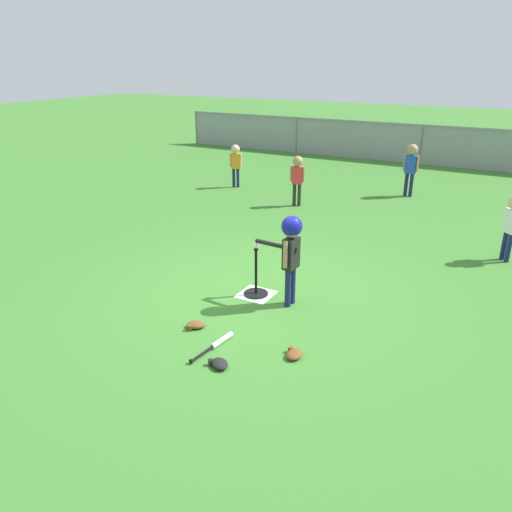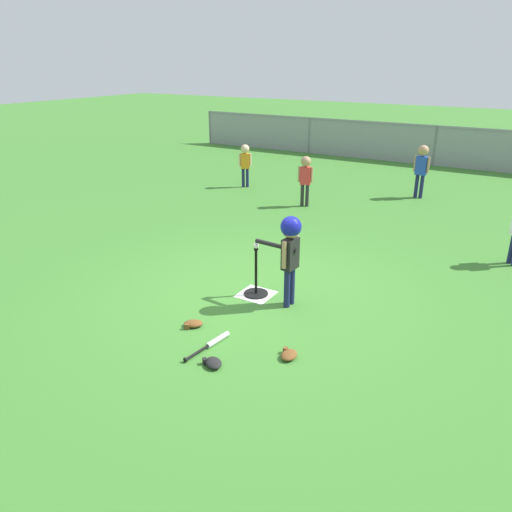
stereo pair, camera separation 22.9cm
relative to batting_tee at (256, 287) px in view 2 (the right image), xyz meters
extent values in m
plane|color=#3D7A2D|center=(0.01, 0.06, -0.10)|extent=(60.00, 60.00, 0.00)
cube|color=white|center=(0.00, 0.00, -0.10)|extent=(0.44, 0.44, 0.01)
cylinder|color=black|center=(0.00, 0.00, -0.09)|extent=(0.32, 0.32, 0.03)
cylinder|color=black|center=(0.00, 0.00, 0.24)|extent=(0.04, 0.04, 0.63)
cylinder|color=black|center=(0.00, 0.00, 0.54)|extent=(0.06, 0.06, 0.02)
sphere|color=white|center=(0.00, 0.00, 0.59)|extent=(0.07, 0.07, 0.07)
cylinder|color=#191E4C|center=(0.51, -0.10, 0.15)|extent=(0.08, 0.08, 0.50)
cylinder|color=#191E4C|center=(0.52, 0.01, 0.15)|extent=(0.08, 0.08, 0.50)
cube|color=black|center=(0.51, -0.04, 0.60)|extent=(0.15, 0.23, 0.39)
cylinder|color=tan|center=(0.50, -0.18, 0.63)|extent=(0.06, 0.06, 0.34)
cylinder|color=tan|center=(0.53, 0.10, 0.63)|extent=(0.06, 0.06, 0.34)
sphere|color=tan|center=(0.51, -0.04, 0.92)|extent=(0.22, 0.22, 0.22)
sphere|color=#141999|center=(0.51, -0.04, 0.94)|extent=(0.26, 0.26, 0.26)
cylinder|color=black|center=(0.30, -0.03, 0.66)|extent=(0.60, 0.10, 0.06)
cylinder|color=#191E4C|center=(0.63, 6.10, 0.16)|extent=(0.08, 0.08, 0.52)
cylinder|color=#191E4C|center=(0.52, 6.11, 0.16)|extent=(0.08, 0.08, 0.52)
cube|color=#2347B7|center=(0.57, 6.10, 0.62)|extent=(0.24, 0.16, 0.41)
cylinder|color=tan|center=(0.72, 6.09, 0.65)|extent=(0.06, 0.06, 0.35)
cylinder|color=tan|center=(0.43, 6.12, 0.65)|extent=(0.06, 0.06, 0.35)
sphere|color=tan|center=(0.57, 6.10, 0.95)|extent=(0.23, 0.23, 0.23)
cylinder|color=#262626|center=(-1.26, 4.18, 0.13)|extent=(0.07, 0.07, 0.47)
cylinder|color=#262626|center=(-1.36, 4.15, 0.13)|extent=(0.07, 0.07, 0.47)
cube|color=red|center=(-1.31, 4.17, 0.55)|extent=(0.24, 0.18, 0.37)
cylinder|color=tan|center=(-1.19, 4.21, 0.58)|extent=(0.05, 0.05, 0.31)
cylinder|color=tan|center=(-1.44, 4.13, 0.58)|extent=(0.05, 0.05, 0.31)
sphere|color=tan|center=(-1.31, 4.17, 0.85)|extent=(0.21, 0.21, 0.21)
cylinder|color=#191E4C|center=(2.76, 2.93, 0.13)|extent=(0.07, 0.07, 0.46)
cylinder|color=#191E4C|center=(-3.25, 4.98, 0.13)|extent=(0.07, 0.07, 0.46)
cylinder|color=#191E4C|center=(-3.33, 4.93, 0.13)|extent=(0.07, 0.07, 0.46)
cube|color=orange|center=(-3.29, 4.95, 0.53)|extent=(0.24, 0.21, 0.35)
cylinder|color=beige|center=(-3.18, 5.02, 0.56)|extent=(0.05, 0.05, 0.30)
cylinder|color=beige|center=(-3.39, 4.88, 0.56)|extent=(0.05, 0.05, 0.30)
sphere|color=beige|center=(-3.29, 4.95, 0.82)|extent=(0.20, 0.20, 0.20)
cylinder|color=silver|center=(0.25, -1.24, -0.07)|extent=(0.10, 0.34, 0.06)
cylinder|color=black|center=(0.21, -1.57, -0.07)|extent=(0.07, 0.34, 0.03)
cylinder|color=black|center=(0.19, -1.73, -0.07)|extent=(0.05, 0.02, 0.05)
ellipsoid|color=brown|center=(1.07, -1.11, -0.07)|extent=(0.17, 0.23, 0.07)
cube|color=brown|center=(1.00, -1.05, -0.07)|extent=(0.04, 0.05, 0.06)
ellipsoid|color=black|center=(0.48, -1.64, -0.07)|extent=(0.27, 0.26, 0.07)
cube|color=black|center=(0.38, -1.65, -0.07)|extent=(0.06, 0.06, 0.06)
ellipsoid|color=brown|center=(-0.19, -1.10, -0.07)|extent=(0.27, 0.25, 0.07)
cube|color=brown|center=(-0.21, -1.19, -0.07)|extent=(0.06, 0.06, 0.06)
cylinder|color=slate|center=(-7.99, 9.99, 0.47)|extent=(0.06, 0.06, 1.15)
cylinder|color=slate|center=(-3.99, 9.99, 0.47)|extent=(0.06, 0.06, 1.15)
cylinder|color=slate|center=(0.01, 9.99, 0.47)|extent=(0.06, 0.06, 1.15)
cube|color=gray|center=(0.01, 9.99, 0.99)|extent=(16.00, 0.03, 0.03)
cube|color=gray|center=(0.01, 9.99, 0.47)|extent=(16.00, 0.01, 1.15)
camera|label=1|loc=(2.87, -5.20, 2.82)|focal=34.90mm
camera|label=2|loc=(3.07, -5.09, 2.82)|focal=34.90mm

